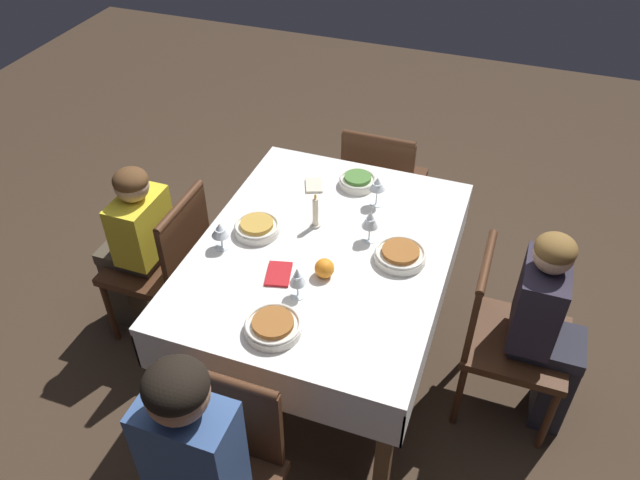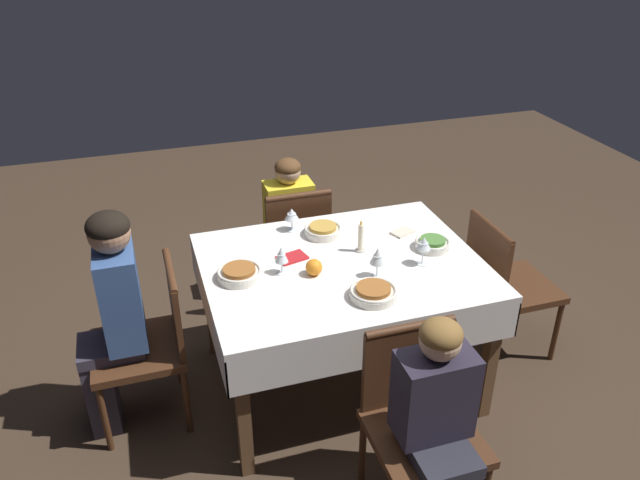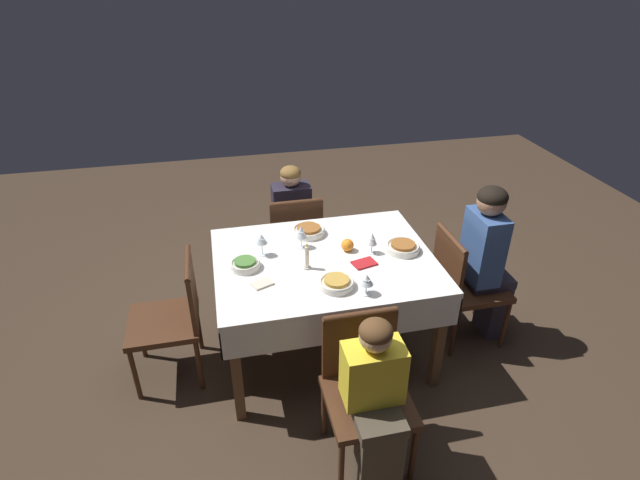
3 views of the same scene
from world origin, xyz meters
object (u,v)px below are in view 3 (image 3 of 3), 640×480
(chair_east, at_px, (174,314))
(candle_centerpiece, at_px, (307,259))
(bowl_south, at_px, (309,231))
(wine_glass_south, at_px, (301,232))
(wine_glass_north, at_px, (367,280))
(napkin_red_folded, at_px, (262,284))
(dining_table, at_px, (324,270))
(wine_glass_east, at_px, (261,240))
(napkin_spare_side, at_px, (364,263))
(chair_west, at_px, (463,281))
(person_adult_denim, at_px, (488,256))
(person_child_dark, at_px, (291,217))
(bowl_west, at_px, (403,247))
(chair_north, at_px, (365,384))
(wine_glass_west, at_px, (372,240))
(orange_fruit, at_px, (347,245))
(person_child_yellow, at_px, (376,400))
(bowl_north, at_px, (336,283))
(chair_south, at_px, (294,236))
(bowl_east, at_px, (245,264))

(chair_east, height_order, candle_centerpiece, candle_centerpiece)
(bowl_south, relative_size, wine_glass_south, 1.39)
(wine_glass_north, bearing_deg, napkin_red_folded, -21.10)
(dining_table, relative_size, wine_glass_east, 9.12)
(napkin_spare_side, bearing_deg, chair_west, -175.53)
(person_adult_denim, xyz_separation_m, wine_glass_north, (0.98, 0.36, 0.19))
(dining_table, xyz_separation_m, wine_glass_north, (-0.15, 0.42, 0.18))
(person_child_dark, relative_size, bowl_south, 4.67)
(person_adult_denim, bearing_deg, person_child_dark, 48.61)
(bowl_west, distance_m, bowl_south, 0.65)
(chair_north, height_order, bowl_south, chair_north)
(person_adult_denim, distance_m, wine_glass_east, 1.53)
(wine_glass_west, height_order, wine_glass_south, wine_glass_south)
(chair_north, xyz_separation_m, napkin_spare_side, (-0.20, -0.70, 0.29))
(napkin_red_folded, bearing_deg, wine_glass_west, -164.96)
(chair_east, height_order, orange_fruit, chair_east)
(bowl_west, relative_size, wine_glass_south, 1.37)
(person_child_yellow, distance_m, orange_fruit, 1.09)
(bowl_west, bearing_deg, person_child_dark, -60.06)
(person_adult_denim, xyz_separation_m, bowl_north, (1.13, 0.26, 0.12))
(chair_east, relative_size, wine_glass_west, 5.85)
(napkin_spare_side, bearing_deg, wine_glass_west, -126.18)
(bowl_west, bearing_deg, wine_glass_north, 46.97)
(dining_table, bearing_deg, napkin_red_folded, 25.42)
(chair_west, xyz_separation_m, napkin_spare_side, (0.74, 0.06, 0.29))
(dining_table, xyz_separation_m, napkin_spare_side, (-0.23, 0.12, 0.09))
(wine_glass_east, bearing_deg, person_child_dark, -110.80)
(bowl_north, bearing_deg, person_child_yellow, 93.08)
(wine_glass_north, bearing_deg, person_child_yellow, 78.66)
(bowl_south, height_order, napkin_red_folded, bowl_south)
(candle_centerpiece, bearing_deg, wine_glass_east, -40.62)
(bowl_west, bearing_deg, dining_table, -2.02)
(bowl_west, height_order, wine_glass_north, wine_glass_north)
(wine_glass_west, bearing_deg, chair_north, 71.01)
(chair_west, relative_size, bowl_south, 3.87)
(chair_south, distance_m, wine_glass_west, 0.98)
(wine_glass_north, height_order, napkin_red_folded, wine_glass_north)
(person_adult_denim, xyz_separation_m, orange_fruit, (0.96, -0.12, 0.14))
(person_child_yellow, bearing_deg, dining_table, 91.91)
(wine_glass_west, bearing_deg, wine_glass_south, -21.96)
(napkin_red_folded, bearing_deg, chair_east, -20.83)
(bowl_north, bearing_deg, dining_table, -90.56)
(person_child_dark, relative_size, orange_fruit, 12.54)
(person_adult_denim, distance_m, bowl_east, 1.63)
(chair_south, relative_size, orange_fruit, 10.40)
(bowl_north, relative_size, napkin_spare_side, 1.25)
(chair_east, bearing_deg, person_child_dark, 136.62)
(chair_south, bearing_deg, dining_table, 93.92)
(chair_south, bearing_deg, wine_glass_east, 64.78)
(chair_east, xyz_separation_m, orange_fruit, (-1.14, -0.05, 0.33))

